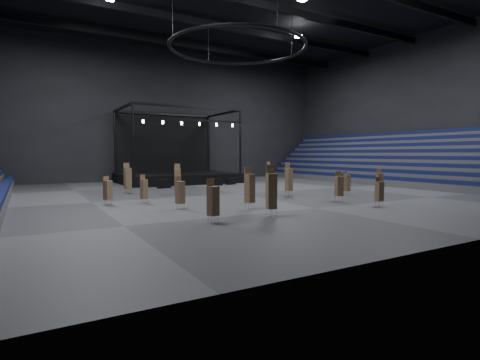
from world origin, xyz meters
TOP-DOWN VIEW (x-y plane):
  - floor at (0.00, 0.00)m, footprint 50.00×50.00m
  - wall_back at (0.00, 21.00)m, footprint 50.00×0.20m
  - wall_right at (25.00, 0.00)m, footprint 0.20×42.00m
  - bleachers_right at (22.94, 0.00)m, footprint 7.20×40.00m
  - stage at (0.00, 16.24)m, footprint 14.00×10.00m
  - truss_ring at (-0.00, 0.00)m, footprint 12.30×12.30m
  - flight_case_left at (-4.03, 8.70)m, footprint 1.45×0.89m
  - flight_case_mid at (2.35, 8.91)m, footprint 1.24×0.73m
  - flight_case_right at (4.31, 9.28)m, footprint 1.20×0.76m
  - chair_stack_0 at (-4.03, -8.67)m, footprint 0.61×0.61m
  - chair_stack_1 at (-8.29, -11.99)m, footprint 0.58×0.58m
  - chair_stack_2 at (-8.02, -6.52)m, footprint 0.59×0.59m
  - chair_stack_3 at (7.43, -6.06)m, footprint 0.56×0.56m
  - chair_stack_4 at (4.44, -11.99)m, footprint 0.50×0.50m
  - chair_stack_5 at (-9.26, -2.51)m, footprint 0.52×0.52m
  - chair_stack_6 at (10.02, -7.41)m, footprint 0.60×0.60m
  - chair_stack_7 at (-4.43, -11.72)m, footprint 0.66×0.66m
  - chair_stack_8 at (-11.69, -2.01)m, footprint 0.64×0.64m
  - chair_stack_9 at (-4.90, 2.23)m, footprint 0.68×0.68m
  - chair_stack_10 at (-8.66, 4.92)m, footprint 0.63×0.63m
  - chair_stack_11 at (3.08, -3.57)m, footprint 0.53×0.53m
  - chair_stack_12 at (3.98, -8.64)m, footprint 0.63×0.63m
  - chair_stack_13 at (9.00, 8.01)m, footprint 0.58×0.58m
  - man_center at (-2.10, -5.22)m, footprint 0.63×0.46m
  - crew_member at (9.07, -3.48)m, footprint 0.97×1.10m

SIDE VIEW (x-z plane):
  - floor at x=0.00m, z-range 0.00..0.00m
  - flight_case_right at x=4.31m, z-range 0.00..0.74m
  - flight_case_mid at x=2.35m, z-range 0.00..0.79m
  - flight_case_left at x=-4.03m, z-range 0.00..0.90m
  - man_center at x=-2.10m, z-range 0.00..1.59m
  - crew_member at x=9.07m, z-range 0.00..1.92m
  - chair_stack_4 at x=4.44m, z-range 0.06..2.08m
  - chair_stack_5 at x=-9.26m, z-range 0.04..2.15m
  - chair_stack_8 at x=-11.69m, z-range 0.08..2.12m
  - chair_stack_3 at x=7.43m, z-range 0.07..2.20m
  - chair_stack_2 at x=-8.02m, z-range 0.06..2.25m
  - chair_stack_6 at x=10.02m, z-range 0.04..2.37m
  - chair_stack_12 at x=3.98m, z-range 0.07..2.35m
  - chair_stack_1 at x=-8.29m, z-range 0.06..2.37m
  - chair_stack_13 at x=9.00m, z-range 0.04..2.73m
  - chair_stack_9 at x=-4.90m, z-range 0.05..2.79m
  - chair_stack_0 at x=-4.03m, z-range 0.03..2.81m
  - chair_stack_10 at x=-8.66m, z-range 0.05..2.85m
  - stage at x=0.00m, z-range -3.15..6.05m
  - chair_stack_11 at x=3.08m, z-range 0.02..2.91m
  - chair_stack_7 at x=-4.43m, z-range 0.02..3.02m
  - bleachers_right at x=22.94m, z-range -1.47..4.93m
  - wall_back at x=0.00m, z-range 0.00..18.00m
  - wall_right at x=25.00m, z-range 0.00..18.00m
  - truss_ring at x=0.00m, z-range 10.43..15.58m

